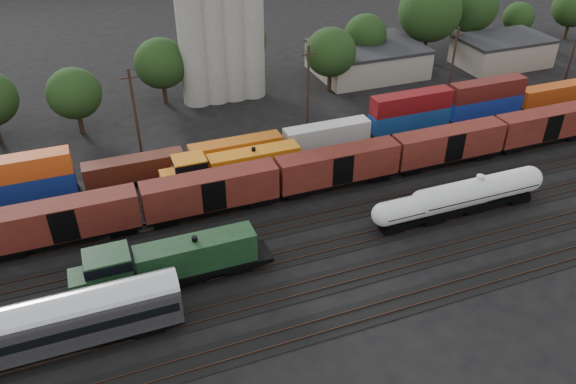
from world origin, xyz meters
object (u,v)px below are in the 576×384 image
object	(u,v)px
orange_locomotive	(229,168)
grain_silo	(220,29)
tank_car_a	(434,204)
passenger_coach	(23,331)
green_locomotive	(162,264)

from	to	relation	value
orange_locomotive	grain_silo	size ratio (longest dim) A/B	0.64
tank_car_a	passenger_coach	world-z (taller)	passenger_coach
orange_locomotive	grain_silo	distance (m)	28.14
green_locomotive	orange_locomotive	world-z (taller)	green_locomotive
passenger_coach	orange_locomotive	bearing A→B (deg)	41.73
green_locomotive	passenger_coach	size ratio (longest dim) A/B	0.76
orange_locomotive	green_locomotive	bearing A→B (deg)	-125.44
passenger_coach	orange_locomotive	distance (m)	30.06
tank_car_a	orange_locomotive	size ratio (longest dim) A/B	0.81
passenger_coach	grain_silo	xyz separation A→B (m)	(28.87, 46.00, 7.82)
tank_car_a	green_locomotive	bearing A→B (deg)	180.00
tank_car_a	grain_silo	world-z (taller)	grain_silo
grain_silo	green_locomotive	bearing A→B (deg)	-112.66
passenger_coach	grain_silo	distance (m)	54.87
green_locomotive	orange_locomotive	bearing A→B (deg)	54.56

